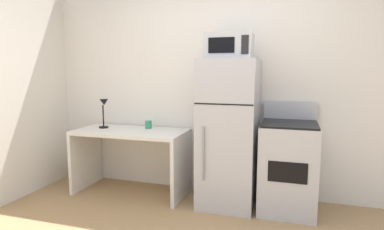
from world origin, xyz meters
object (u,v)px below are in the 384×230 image
Objects in this scene: desk_lamp at (104,108)px; refrigerator at (229,133)px; oven_range at (288,166)px; coffee_mug at (148,125)px; microwave at (230,46)px; desk at (131,148)px.

refrigerator reaches higher than desk_lamp.
desk_lamp is 0.23× the size of refrigerator.
oven_range is (0.62, 0.02, -0.31)m from refrigerator.
desk_lamp is at bearing -165.37° from coffee_mug.
refrigerator is 0.69m from oven_range.
desk is at bearing 179.01° from microwave.
microwave is at bearing -176.38° from oven_range.
microwave is 0.42× the size of oven_range.
oven_range is at bearing 0.62° from desk.
microwave is (1.16, -0.02, 1.15)m from desk.
refrigerator reaches higher than oven_range.
desk_lamp reaches higher than oven_range.
microwave is at bearing -10.14° from coffee_mug.
desk is 0.84× the size of refrigerator.
desk_lamp is at bearing 178.33° from microwave.
oven_range is at bearing -0.15° from desk_lamp.
coffee_mug is 0.21× the size of microwave.
coffee_mug is (0.52, 0.14, -0.19)m from desk_lamp.
refrigerator is at bearing 0.06° from desk.
refrigerator is at bearing 90.32° from microwave.
microwave is (1.01, -0.18, 0.89)m from coffee_mug.
desk_lamp is 3.72× the size of coffee_mug.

